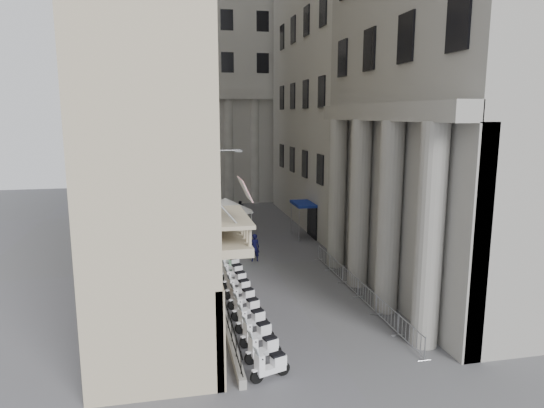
{
  "coord_description": "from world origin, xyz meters",
  "views": [
    {
      "loc": [
        -6.69,
        -12.59,
        10.26
      ],
      "look_at": [
        -0.23,
        17.97,
        4.5
      ],
      "focal_mm": 32.0,
      "sensor_mm": 36.0,
      "label": 1
    }
  ],
  "objects_px": {
    "scooter_0": "(271,379)",
    "pedestrian_b": "(240,209)",
    "security_tent": "(234,206)",
    "street_lamp": "(212,195)",
    "info_kiosk": "(212,259)",
    "pedestrian_a": "(254,248)"
  },
  "relations": [
    {
      "from": "street_lamp",
      "to": "pedestrian_a",
      "type": "relative_size",
      "value": 3.94
    },
    {
      "from": "pedestrian_b",
      "to": "street_lamp",
      "type": "bearing_deg",
      "value": 96.13
    },
    {
      "from": "security_tent",
      "to": "street_lamp",
      "type": "xyz_separation_m",
      "value": [
        -2.12,
        -4.51,
        1.65
      ]
    },
    {
      "from": "street_lamp",
      "to": "info_kiosk",
      "type": "relative_size",
      "value": 4.96
    },
    {
      "from": "security_tent",
      "to": "scooter_0",
      "type": "bearing_deg",
      "value": -93.61
    },
    {
      "from": "scooter_0",
      "to": "pedestrian_b",
      "type": "relative_size",
      "value": 0.89
    },
    {
      "from": "security_tent",
      "to": "pedestrian_a",
      "type": "xyz_separation_m",
      "value": [
        0.74,
        -5.54,
        -2.02
      ]
    },
    {
      "from": "scooter_0",
      "to": "street_lamp",
      "type": "distance_m",
      "value": 17.26
    },
    {
      "from": "pedestrian_a",
      "to": "street_lamp",
      "type": "bearing_deg",
      "value": -18.2
    },
    {
      "from": "scooter_0",
      "to": "info_kiosk",
      "type": "relative_size",
      "value": 0.94
    },
    {
      "from": "security_tent",
      "to": "pedestrian_a",
      "type": "bearing_deg",
      "value": -82.42
    },
    {
      "from": "street_lamp",
      "to": "security_tent",
      "type": "bearing_deg",
      "value": 67.94
    },
    {
      "from": "security_tent",
      "to": "street_lamp",
      "type": "bearing_deg",
      "value": -115.21
    },
    {
      "from": "info_kiosk",
      "to": "pedestrian_b",
      "type": "bearing_deg",
      "value": 75.15
    },
    {
      "from": "scooter_0",
      "to": "info_kiosk",
      "type": "bearing_deg",
      "value": -14.02
    },
    {
      "from": "scooter_0",
      "to": "pedestrian_b",
      "type": "xyz_separation_m",
      "value": [
        3.22,
        30.77,
        0.84
      ]
    },
    {
      "from": "info_kiosk",
      "to": "pedestrian_a",
      "type": "height_order",
      "value": "pedestrian_a"
    },
    {
      "from": "scooter_0",
      "to": "info_kiosk",
      "type": "height_order",
      "value": "info_kiosk"
    },
    {
      "from": "security_tent",
      "to": "pedestrian_b",
      "type": "height_order",
      "value": "security_tent"
    },
    {
      "from": "street_lamp",
      "to": "info_kiosk",
      "type": "bearing_deg",
      "value": -93.64
    },
    {
      "from": "street_lamp",
      "to": "pedestrian_a",
      "type": "distance_m",
      "value": 4.77
    },
    {
      "from": "security_tent",
      "to": "pedestrian_b",
      "type": "xyz_separation_m",
      "value": [
        1.88,
        9.67,
        -2.18
      ]
    }
  ]
}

